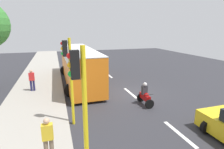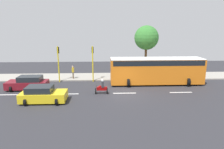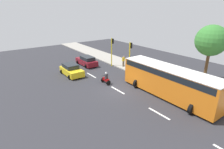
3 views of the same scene
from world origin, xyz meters
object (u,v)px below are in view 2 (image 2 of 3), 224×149
pedestrian_near_signal (137,69)px  pedestrian_by_tree (73,72)px  car_yellow_cab (43,94)px  motorcycle (102,88)px  car_maroon (28,83)px  city_bus (156,69)px  traffic_light_midblock (58,59)px  traffic_light_corner (93,59)px  street_tree_north (146,38)px

pedestrian_near_signal → pedestrian_by_tree: same height
car_yellow_cab → pedestrian_near_signal: size_ratio=2.43×
motorcycle → car_maroon: bearing=77.5°
pedestrian_near_signal → car_maroon: bearing=112.9°
car_maroon → city_bus: 14.86m
city_bus → pedestrian_near_signal: city_bus is taller
car_maroon → traffic_light_midblock: (3.05, -2.79, 2.22)m
motorcycle → traffic_light_corner: traffic_light_corner is taller
city_bus → traffic_light_midblock: bearing=83.1°
motorcycle → traffic_light_midblock: (4.86, 5.38, 2.29)m
car_yellow_cab → pedestrian_near_signal: (9.41, -10.25, 0.35)m
motorcycle → traffic_light_midblock: traffic_light_midblock is taller
car_yellow_cab → street_tree_north: (12.60, -12.14, 4.48)m
car_maroon → car_yellow_cab: (-3.91, -2.77, -0.00)m
pedestrian_by_tree → street_tree_north: street_tree_north is taller
city_bus → pedestrian_near_signal: bearing=23.8°
car_yellow_cab → pedestrian_near_signal: 13.92m
car_maroon → street_tree_north: 17.83m
pedestrian_near_signal → car_yellow_cab: bearing=132.6°
car_yellow_cab → city_bus: bearing=-65.2°
city_bus → car_yellow_cab: bearing=114.8°
car_yellow_cab → pedestrian_by_tree: (8.02, -1.57, 0.35)m
traffic_light_corner → traffic_light_midblock: (0.00, 4.24, 0.00)m
motorcycle → pedestrian_near_signal: size_ratio=0.91×
car_maroon → traffic_light_corner: 7.98m
car_yellow_cab → street_tree_north: 18.06m
pedestrian_by_tree → car_maroon: bearing=133.4°
car_maroon → traffic_light_midblock: size_ratio=0.97×
car_yellow_cab → city_bus: size_ratio=0.37×
motorcycle → pedestrian_by_tree: bearing=32.8°
car_yellow_cab → traffic_light_corner: bearing=-31.5°
city_bus → street_tree_north: size_ratio=1.56×
car_maroon → pedestrian_by_tree: size_ratio=2.59×
car_maroon → city_bus: size_ratio=0.40×
motorcycle → city_bus: bearing=-62.5°
pedestrian_near_signal → city_bus: bearing=-156.2°
pedestrian_near_signal → traffic_light_midblock: traffic_light_midblock is taller
city_bus → motorcycle: bearing=117.5°
car_maroon → street_tree_north: street_tree_north is taller
motorcycle → street_tree_north: 13.28m
pedestrian_near_signal → street_tree_north: street_tree_north is taller
traffic_light_midblock → city_bus: bearing=-96.9°
car_yellow_cab → motorcycle: 5.79m
pedestrian_by_tree → traffic_light_corner: 3.44m
car_yellow_cab → city_bus: (5.52, -11.96, 1.13)m
car_yellow_cab → city_bus: 13.22m
city_bus → traffic_light_corner: bearing=79.4°
motorcycle → traffic_light_corner: 5.49m
street_tree_north → city_bus: bearing=178.5°
traffic_light_midblock → pedestrian_by_tree: bearing=-55.7°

